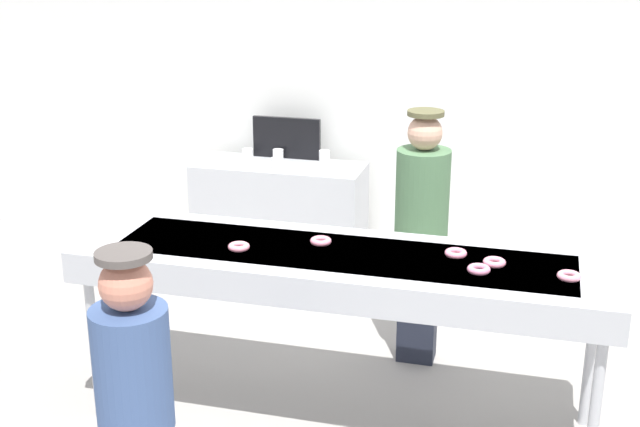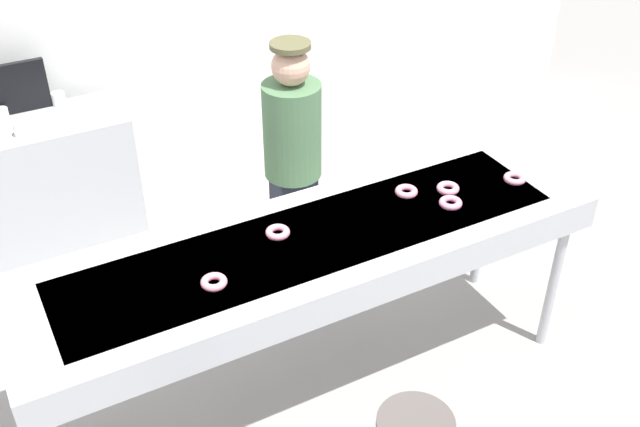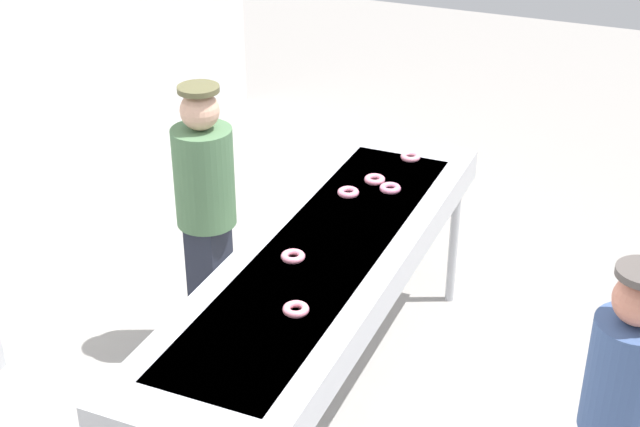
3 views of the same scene
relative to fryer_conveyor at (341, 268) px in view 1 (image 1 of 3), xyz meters
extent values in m
plane|color=#9E9993|center=(0.00, 0.00, -0.94)|extent=(16.00, 16.00, 0.00)
cube|color=white|center=(0.00, 2.58, 0.57)|extent=(8.00, 0.12, 3.03)
cube|color=#B7BABF|center=(0.00, 0.00, 0.00)|extent=(2.91, 0.80, 0.17)
cube|color=slate|center=(0.00, 0.00, 0.05)|extent=(2.47, 0.56, 0.08)
cylinder|color=#B7BABF|center=(-1.36, -0.32, -0.51)|extent=(0.06, 0.06, 0.86)
cylinder|color=#B7BABF|center=(1.36, -0.32, -0.51)|extent=(0.06, 0.06, 0.86)
cylinder|color=#B7BABF|center=(-1.36, 0.32, -0.51)|extent=(0.06, 0.06, 0.86)
cylinder|color=#B7BABF|center=(1.36, 0.32, -0.51)|extent=(0.06, 0.06, 0.86)
torus|color=pink|center=(0.60, 0.11, 0.10)|extent=(0.15, 0.15, 0.03)
torus|color=pink|center=(-0.14, 0.10, 0.10)|extent=(0.12, 0.12, 0.03)
torus|color=pink|center=(-0.55, -0.10, 0.10)|extent=(0.12, 0.12, 0.03)
torus|color=pink|center=(1.18, -0.06, 0.10)|extent=(0.15, 0.15, 0.03)
torus|color=pink|center=(0.74, -0.09, 0.10)|extent=(0.15, 0.15, 0.03)
torus|color=pink|center=(0.81, 0.03, 0.10)|extent=(0.14, 0.14, 0.03)
cube|color=#202432|center=(0.31, 0.84, -0.52)|extent=(0.24, 0.18, 0.85)
cylinder|color=#4C724C|center=(0.31, 0.84, 0.19)|extent=(0.33, 0.33, 0.57)
sphere|color=tan|center=(0.31, 0.84, 0.58)|extent=(0.21, 0.21, 0.21)
cylinder|color=brown|center=(0.31, 0.84, 0.70)|extent=(0.22, 0.22, 0.03)
cylinder|color=#3F598C|center=(-0.47, -1.49, 0.11)|extent=(0.30, 0.30, 0.51)
sphere|color=tan|center=(-0.47, -1.49, 0.47)|extent=(0.21, 0.21, 0.21)
cylinder|color=#554E4A|center=(-0.47, -1.49, 0.59)|extent=(0.22, 0.22, 0.03)
cube|color=#B7BABF|center=(-1.03, 2.13, -0.50)|extent=(1.38, 0.53, 0.88)
cylinder|color=white|center=(-1.33, 2.21, -0.01)|extent=(0.09, 0.09, 0.09)
cylinder|color=white|center=(-1.08, 2.26, -0.01)|extent=(0.09, 0.09, 0.09)
cylinder|color=white|center=(-0.70, 2.32, -0.01)|extent=(0.09, 0.09, 0.09)
cylinder|color=white|center=(-1.01, 2.00, -0.01)|extent=(0.09, 0.09, 0.09)
cube|color=black|center=(-1.03, 2.35, 0.11)|extent=(0.57, 0.04, 0.34)
camera|label=1|loc=(0.99, -4.12, 1.74)|focal=47.42mm
camera|label=2|loc=(-1.35, -2.56, 2.22)|focal=42.31mm
camera|label=3|loc=(-3.60, -1.53, 2.39)|focal=51.74mm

